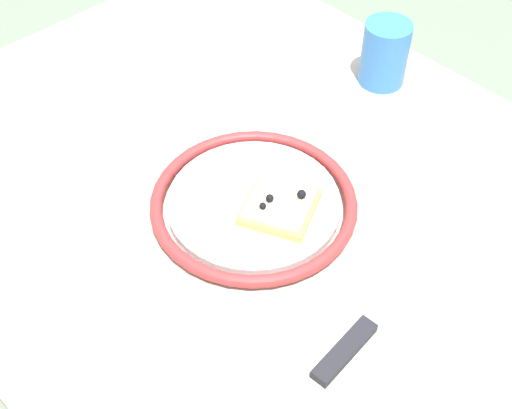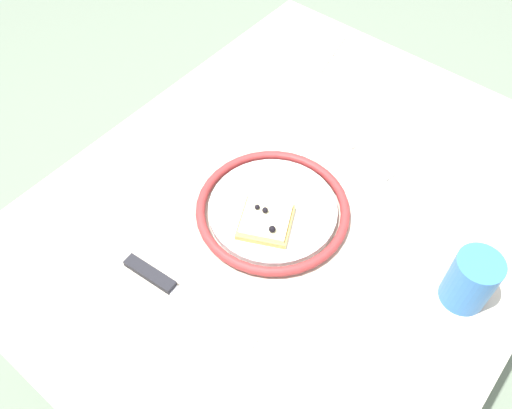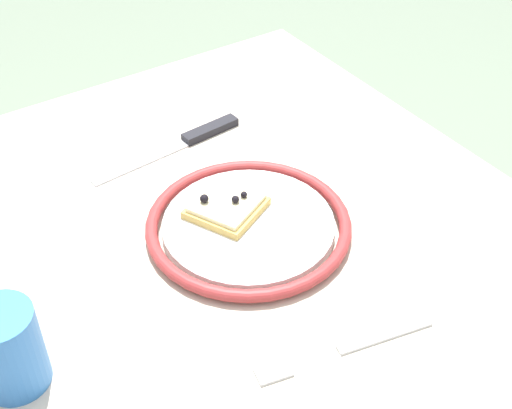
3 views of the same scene
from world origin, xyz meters
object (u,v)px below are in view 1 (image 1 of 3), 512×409
(dining_table, at_px, (247,234))
(pizza_slice_near, at_px, (280,206))
(knife, at_px, (363,331))
(cup, at_px, (385,54))
(plate, at_px, (254,203))
(fork, at_px, (160,120))

(dining_table, relative_size, pizza_slice_near, 8.66)
(knife, distance_m, cup, 0.44)
(pizza_slice_near, bearing_deg, cup, 106.61)
(plate, distance_m, cup, 0.32)
(plate, bearing_deg, pizza_slice_near, 19.06)
(fork, bearing_deg, knife, -7.70)
(plate, distance_m, pizza_slice_near, 0.04)
(dining_table, xyz_separation_m, cup, (-0.01, 0.29, 0.16))
(dining_table, bearing_deg, plate, -31.70)
(fork, xyz_separation_m, cup, (0.15, 0.29, 0.05))
(dining_table, height_order, cup, cup)
(pizza_slice_near, height_order, cup, cup)
(pizza_slice_near, bearing_deg, knife, -15.89)
(knife, bearing_deg, plate, 169.53)
(dining_table, distance_m, pizza_slice_near, 0.15)
(dining_table, relative_size, knife, 3.93)
(plate, bearing_deg, dining_table, 148.30)
(dining_table, height_order, plate, plate)
(dining_table, xyz_separation_m, fork, (-0.17, -0.01, 0.11))
(fork, bearing_deg, plate, -4.89)
(knife, bearing_deg, cup, 127.10)
(plate, height_order, cup, cup)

